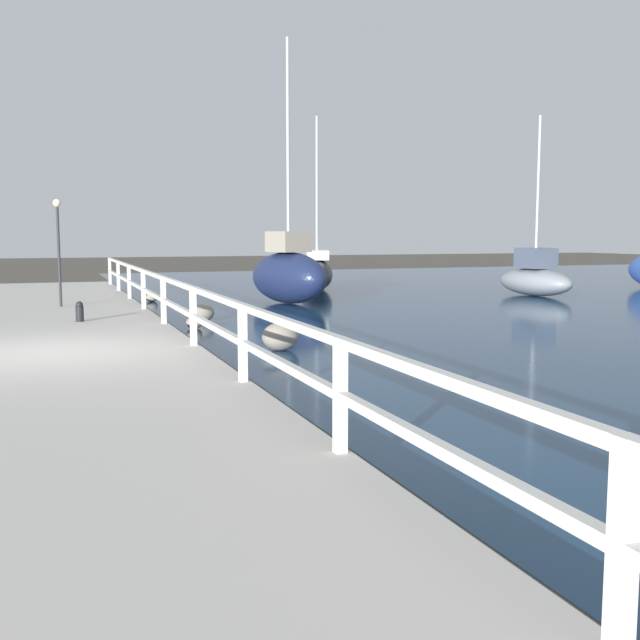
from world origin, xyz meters
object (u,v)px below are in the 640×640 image
Objects in this scene: dock_lamp at (58,236)px; sailboat_navy at (288,274)px; mooring_bollard at (80,311)px; sailboat_gray at (535,278)px; sailboat_black at (317,272)px.

dock_lamp is 0.34× the size of sailboat_navy.
mooring_bollard is at bearing -158.06° from sailboat_navy.
sailboat_black is at bearing 132.34° from sailboat_gray.
dock_lamp is 12.07m from sailboat_black.
sailboat_gray is (15.49, 1.57, -1.46)m from dock_lamp.
sailboat_navy is at bearing -100.56° from sailboat_black.
sailboat_navy reaches higher than dock_lamp.
mooring_bollard is at bearing -85.32° from dock_lamp.
dock_lamp is at bearing 176.50° from sailboat_navy.
dock_lamp is (-0.30, 3.62, 1.58)m from mooring_bollard.
sailboat_gray is (8.85, -0.20, -0.28)m from sailboat_navy.
mooring_bollard is 16.05m from sailboat_gray.
mooring_bollard is 0.07× the size of sailboat_black.
dock_lamp is at bearing 94.68° from mooring_bollard.
sailboat_navy is at bearing 14.92° from dock_lamp.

